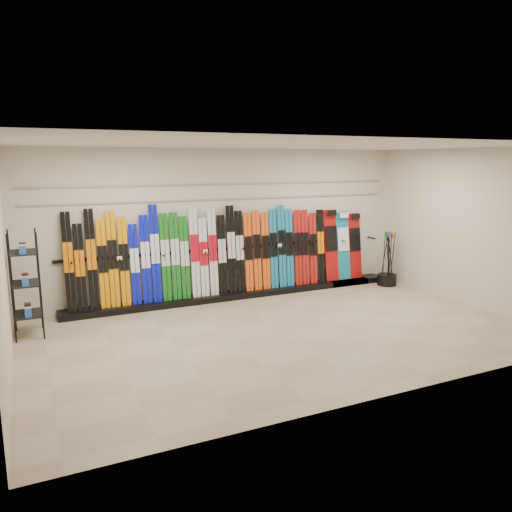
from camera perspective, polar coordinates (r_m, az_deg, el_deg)
name	(u,v)px	position (r m, az deg, el deg)	size (l,w,h in m)	color
floor	(284,332)	(8.24, 3.19, -8.71)	(8.00, 8.00, 0.00)	tan
back_wall	(226,224)	(10.11, -3.46, 3.68)	(8.00, 8.00, 0.00)	beige
left_wall	(1,263)	(6.94, -27.14, -0.76)	(5.00, 5.00, 0.00)	beige
right_wall	(469,228)	(10.37, 23.17, 3.01)	(5.00, 5.00, 0.00)	beige
ceiling	(286,144)	(7.77, 3.43, 12.63)	(8.00, 8.00, 0.00)	silver
ski_rack_base	(241,294)	(10.27, -1.75, -4.38)	(8.00, 0.40, 0.12)	black
skis	(207,254)	(9.86, -5.58, 0.22)	(5.36, 0.20, 1.84)	black
snowboards	(343,246)	(11.38, 9.87, 1.18)	(0.96, 0.24, 1.57)	#990C0C
accessory_rack	(26,284)	(8.67, -24.83, -2.90)	(0.40, 0.60, 1.69)	black
pole_bin	(387,280)	(11.60, 14.73, -2.63)	(0.42, 0.42, 0.25)	black
ski_poles	(388,258)	(11.52, 14.88, -0.27)	(0.31, 0.33, 1.18)	black
slatwall_rail_0	(226,199)	(10.04, -3.45, 6.50)	(7.60, 0.02, 0.03)	gray
slatwall_rail_1	(226,184)	(10.02, -3.47, 8.21)	(7.60, 0.02, 0.03)	gray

